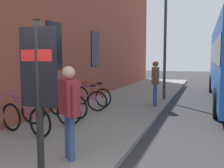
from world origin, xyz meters
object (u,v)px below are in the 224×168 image
object	(u,v)px
pedestrian_by_facade	(155,78)
bicycle_nearest_sign	(92,96)
bicycle_far_end	(51,111)
bicycle_beside_lamp	(25,119)
pedestrian_crossing_street	(69,103)
bicycle_end_of_row	(83,100)
transit_info_sign	(39,78)
street_lamp	(165,32)
bicycle_leaning_wall	(67,105)

from	to	relation	value
pedestrian_by_facade	bicycle_nearest_sign	bearing A→B (deg)	109.84
bicycle_far_end	bicycle_beside_lamp	bearing A→B (deg)	173.35
bicycle_far_end	pedestrian_by_facade	distance (m)	4.48
pedestrian_by_facade	pedestrian_crossing_street	xyz separation A→B (m)	(-5.84, 0.49, -0.01)
bicycle_end_of_row	bicycle_nearest_sign	bearing A→B (deg)	5.58
bicycle_nearest_sign	transit_info_sign	world-z (taller)	transit_info_sign
pedestrian_by_facade	street_lamp	distance (m)	2.56
bicycle_nearest_sign	transit_info_sign	distance (m)	6.53
bicycle_beside_lamp	street_lamp	bearing A→B (deg)	-20.10
transit_info_sign	street_lamp	distance (m)	8.77
bicycle_end_of_row	bicycle_nearest_sign	size ratio (longest dim) A/B	1.00
bicycle_leaning_wall	bicycle_nearest_sign	bearing A→B (deg)	0.66
bicycle_end_of_row	street_lamp	xyz separation A→B (m)	(3.54, -2.30, 2.58)
street_lamp	transit_info_sign	bearing A→B (deg)	177.13
bicycle_far_end	pedestrian_by_facade	world-z (taller)	pedestrian_by_facade
transit_info_sign	pedestrian_crossing_street	xyz separation A→B (m)	(1.10, 0.15, -0.54)
bicycle_beside_lamp	pedestrian_crossing_street	distance (m)	2.18
bicycle_far_end	transit_info_sign	xyz separation A→B (m)	(-3.09, -1.84, 1.21)
bicycle_leaning_wall	bicycle_end_of_row	world-z (taller)	same
bicycle_leaning_wall	pedestrian_crossing_street	size ratio (longest dim) A/B	0.99
bicycle_far_end	bicycle_leaning_wall	size ratio (longest dim) A/B	1.02
bicycle_beside_lamp	transit_info_sign	world-z (taller)	transit_info_sign
bicycle_far_end	pedestrian_crossing_street	world-z (taller)	pedestrian_crossing_street
bicycle_beside_lamp	bicycle_far_end	xyz separation A→B (m)	(0.96, -0.11, 0.00)
bicycle_far_end	bicycle_leaning_wall	distance (m)	1.04
pedestrian_by_facade	bicycle_end_of_row	bearing A→B (deg)	129.72
bicycle_beside_lamp	bicycle_leaning_wall	bearing A→B (deg)	-0.41
bicycle_far_end	transit_info_sign	distance (m)	3.79
bicycle_beside_lamp	bicycle_end_of_row	distance (m)	2.99
bicycle_beside_lamp	pedestrian_crossing_street	size ratio (longest dim) A/B	1.01
bicycle_far_end	pedestrian_crossing_street	bearing A→B (deg)	-139.58
bicycle_far_end	transit_info_sign	size ratio (longest dim) A/B	0.73
bicycle_nearest_sign	bicycle_far_end	bearing A→B (deg)	-177.71
bicycle_leaning_wall	bicycle_nearest_sign	size ratio (longest dim) A/B	0.98
pedestrian_crossing_street	pedestrian_by_facade	bearing A→B (deg)	-4.83
bicycle_end_of_row	pedestrian_by_facade	distance (m)	2.95
bicycle_end_of_row	pedestrian_crossing_street	size ratio (longest dim) A/B	1.01
bicycle_beside_lamp	street_lamp	distance (m)	7.41
bicycle_beside_lamp	pedestrian_crossing_street	bearing A→B (deg)	-119.53
bicycle_nearest_sign	pedestrian_crossing_street	world-z (taller)	pedestrian_crossing_street
bicycle_beside_lamp	transit_info_sign	xyz separation A→B (m)	(-2.12, -1.95, 1.21)
bicycle_beside_lamp	pedestrian_crossing_street	world-z (taller)	pedestrian_crossing_street
bicycle_leaning_wall	pedestrian_by_facade	bearing A→B (deg)	-39.04
bicycle_end_of_row	pedestrian_by_facade	bearing A→B (deg)	-50.28
bicycle_nearest_sign	pedestrian_crossing_street	xyz separation A→B (m)	(-5.01, -1.81, 0.67)
bicycle_far_end	bicycle_nearest_sign	distance (m)	3.03
bicycle_nearest_sign	pedestrian_crossing_street	bearing A→B (deg)	-160.11
bicycle_far_end	bicycle_leaning_wall	world-z (taller)	same
pedestrian_crossing_street	bicycle_leaning_wall	bearing A→B (deg)	30.60
bicycle_leaning_wall	pedestrian_crossing_street	xyz separation A→B (m)	(-3.03, -1.79, 0.67)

